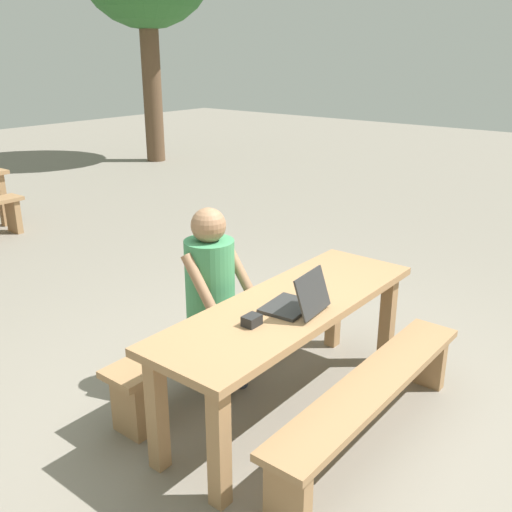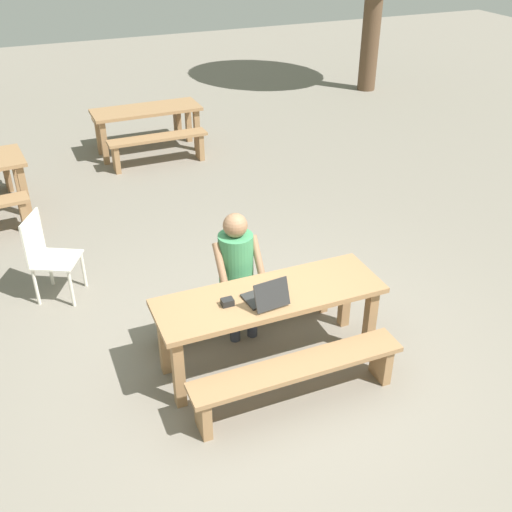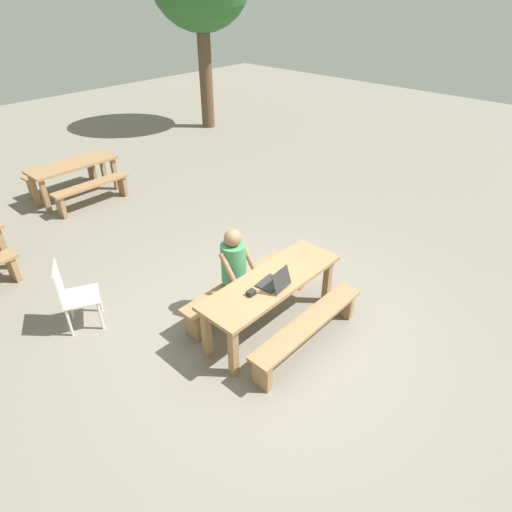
{
  "view_description": "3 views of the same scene",
  "coord_description": "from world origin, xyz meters",
  "px_view_note": "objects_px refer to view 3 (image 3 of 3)",
  "views": [
    {
      "loc": [
        -2.66,
        -1.86,
        2.21
      ],
      "look_at": [
        -0.03,
        0.25,
        1.01
      ],
      "focal_mm": 40.47,
      "sensor_mm": 36.0,
      "label": 1
    },
    {
      "loc": [
        -1.78,
        -3.98,
        3.77
      ],
      "look_at": [
        -0.03,
        0.25,
        1.01
      ],
      "focal_mm": 42.62,
      "sensor_mm": 36.0,
      "label": 2
    },
    {
      "loc": [
        -3.28,
        -2.77,
        3.89
      ],
      "look_at": [
        -0.03,
        0.25,
        1.01
      ],
      "focal_mm": 30.05,
      "sensor_mm": 36.0,
      "label": 3
    }
  ],
  "objects_px": {
    "laptop": "(275,282)",
    "plastic_chair": "(73,295)",
    "person_seated": "(235,266)",
    "small_pouch": "(251,293)",
    "picnic_table_rear": "(73,169)",
    "picnic_table_front": "(272,287)"
  },
  "relations": [
    {
      "from": "small_pouch",
      "to": "picnic_table_rear",
      "type": "distance_m",
      "value": 5.68
    },
    {
      "from": "laptop",
      "to": "plastic_chair",
      "type": "height_order",
      "value": "laptop"
    },
    {
      "from": "laptop",
      "to": "plastic_chair",
      "type": "bearing_deg",
      "value": -56.17
    },
    {
      "from": "small_pouch",
      "to": "picnic_table_front",
      "type": "bearing_deg",
      "value": 2.53
    },
    {
      "from": "person_seated",
      "to": "picnic_table_front",
      "type": "bearing_deg",
      "value": -80.81
    },
    {
      "from": "picnic_table_rear",
      "to": "plastic_chair",
      "type": "bearing_deg",
      "value": -118.65
    },
    {
      "from": "person_seated",
      "to": "picnic_table_rear",
      "type": "height_order",
      "value": "person_seated"
    },
    {
      "from": "laptop",
      "to": "picnic_table_rear",
      "type": "xyz_separation_m",
      "value": [
        0.35,
        5.73,
        -0.2
      ]
    },
    {
      "from": "picnic_table_front",
      "to": "picnic_table_rear",
      "type": "bearing_deg",
      "value": 87.29
    },
    {
      "from": "picnic_table_front",
      "to": "person_seated",
      "type": "bearing_deg",
      "value": 99.19
    },
    {
      "from": "picnic_table_front",
      "to": "plastic_chair",
      "type": "xyz_separation_m",
      "value": [
        -1.71,
        1.88,
        -0.14
      ]
    },
    {
      "from": "laptop",
      "to": "picnic_table_front",
      "type": "bearing_deg",
      "value": -131.79
    },
    {
      "from": "laptop",
      "to": "person_seated",
      "type": "height_order",
      "value": "person_seated"
    },
    {
      "from": "picnic_table_front",
      "to": "picnic_table_rear",
      "type": "relative_size",
      "value": 1.17
    },
    {
      "from": "laptop",
      "to": "small_pouch",
      "type": "relative_size",
      "value": 3.5
    },
    {
      "from": "plastic_chair",
      "to": "small_pouch",
      "type": "bearing_deg",
      "value": -117.7
    },
    {
      "from": "person_seated",
      "to": "plastic_chair",
      "type": "height_order",
      "value": "person_seated"
    },
    {
      "from": "plastic_chair",
      "to": "picnic_table_rear",
      "type": "xyz_separation_m",
      "value": [
        1.98,
        3.73,
        0.12
      ]
    },
    {
      "from": "small_pouch",
      "to": "person_seated",
      "type": "distance_m",
      "value": 0.66
    },
    {
      "from": "person_seated",
      "to": "small_pouch",
      "type": "bearing_deg",
      "value": -118.1
    },
    {
      "from": "picnic_table_rear",
      "to": "picnic_table_front",
      "type": "bearing_deg",
      "value": -93.48
    },
    {
      "from": "picnic_table_front",
      "to": "small_pouch",
      "type": "bearing_deg",
      "value": -177.47
    }
  ]
}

